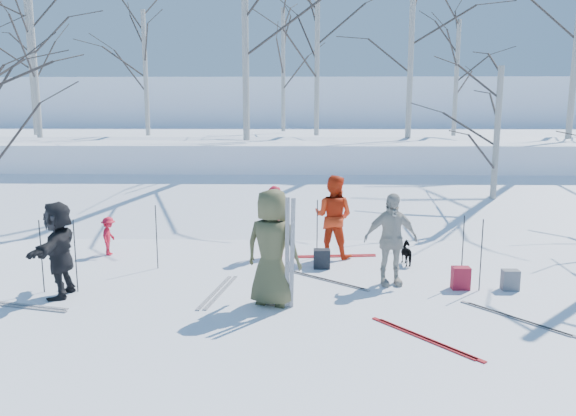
{
  "coord_description": "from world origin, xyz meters",
  "views": [
    {
      "loc": [
        0.23,
        -9.71,
        3.34
      ],
      "look_at": [
        0.0,
        1.5,
        1.3
      ],
      "focal_mm": 35.0,
      "sensor_mm": 36.0,
      "label": 1
    }
  ],
  "objects_px": {
    "skier_olive_center": "(272,248)",
    "skier_grey_west": "(59,249)",
    "backpack_red": "(461,278)",
    "backpack_dark": "(322,259)",
    "skier_redor_behind": "(333,216)",
    "backpack_grey": "(510,280)",
    "skier_cream_east": "(391,239)",
    "skier_red_seated": "(109,236)",
    "dog": "(408,253)",
    "skier_red_north": "(274,221)"
  },
  "relations": [
    {
      "from": "skier_olive_center",
      "to": "skier_grey_west",
      "type": "height_order",
      "value": "skier_olive_center"
    },
    {
      "from": "backpack_red",
      "to": "skier_olive_center",
      "type": "bearing_deg",
      "value": -165.61
    },
    {
      "from": "skier_olive_center",
      "to": "backpack_dark",
      "type": "relative_size",
      "value": 4.99
    },
    {
      "from": "skier_redor_behind",
      "to": "skier_grey_west",
      "type": "xyz_separation_m",
      "value": [
        -4.99,
        -2.76,
        -0.07
      ]
    },
    {
      "from": "backpack_dark",
      "to": "backpack_grey",
      "type": "bearing_deg",
      "value": -21.57
    },
    {
      "from": "skier_olive_center",
      "to": "skier_cream_east",
      "type": "distance_m",
      "value": 2.45
    },
    {
      "from": "backpack_red",
      "to": "skier_red_seated",
      "type": "bearing_deg",
      "value": 162.66
    },
    {
      "from": "dog",
      "to": "backpack_dark",
      "type": "height_order",
      "value": "dog"
    },
    {
      "from": "backpack_dark",
      "to": "skier_olive_center",
      "type": "bearing_deg",
      "value": -112.86
    },
    {
      "from": "skier_olive_center",
      "to": "backpack_dark",
      "type": "xyz_separation_m",
      "value": [
        0.93,
        2.2,
        -0.8
      ]
    },
    {
      "from": "skier_red_north",
      "to": "skier_redor_behind",
      "type": "bearing_deg",
      "value": 161.4
    },
    {
      "from": "dog",
      "to": "backpack_grey",
      "type": "xyz_separation_m",
      "value": [
        1.55,
        -1.66,
        -0.05
      ]
    },
    {
      "from": "skier_grey_west",
      "to": "skier_red_north",
      "type": "bearing_deg",
      "value": 125.52
    },
    {
      "from": "skier_olive_center",
      "to": "skier_redor_behind",
      "type": "height_order",
      "value": "skier_olive_center"
    },
    {
      "from": "skier_red_seated",
      "to": "backpack_grey",
      "type": "distance_m",
      "value": 8.53
    },
    {
      "from": "skier_olive_center",
      "to": "skier_red_seated",
      "type": "relative_size",
      "value": 2.27
    },
    {
      "from": "dog",
      "to": "skier_red_north",
      "type": "bearing_deg",
      "value": -22.5
    },
    {
      "from": "skier_olive_center",
      "to": "skier_redor_behind",
      "type": "bearing_deg",
      "value": -89.34
    },
    {
      "from": "skier_redor_behind",
      "to": "backpack_grey",
      "type": "height_order",
      "value": "skier_redor_behind"
    },
    {
      "from": "skier_red_north",
      "to": "backpack_red",
      "type": "distance_m",
      "value": 4.24
    },
    {
      "from": "dog",
      "to": "skier_grey_west",
      "type": "bearing_deg",
      "value": 7.41
    },
    {
      "from": "skier_redor_behind",
      "to": "backpack_grey",
      "type": "bearing_deg",
      "value": 167.58
    },
    {
      "from": "skier_redor_behind",
      "to": "skier_red_north",
      "type": "bearing_deg",
      "value": 23.68
    },
    {
      "from": "skier_red_north",
      "to": "dog",
      "type": "bearing_deg",
      "value": 149.47
    },
    {
      "from": "skier_cream_east",
      "to": "skier_red_north",
      "type": "bearing_deg",
      "value": 130.39
    },
    {
      "from": "skier_red_seated",
      "to": "dog",
      "type": "height_order",
      "value": "skier_red_seated"
    },
    {
      "from": "skier_redor_behind",
      "to": "dog",
      "type": "height_order",
      "value": "skier_redor_behind"
    },
    {
      "from": "skier_red_seated",
      "to": "skier_grey_west",
      "type": "relative_size",
      "value": 0.51
    },
    {
      "from": "skier_olive_center",
      "to": "backpack_red",
      "type": "distance_m",
      "value": 3.64
    },
    {
      "from": "skier_redor_behind",
      "to": "skier_red_seated",
      "type": "relative_size",
      "value": 2.1
    },
    {
      "from": "dog",
      "to": "backpack_dark",
      "type": "xyz_separation_m",
      "value": [
        -1.86,
        -0.31,
        -0.04
      ]
    },
    {
      "from": "skier_red_north",
      "to": "skier_red_seated",
      "type": "distance_m",
      "value": 3.77
    },
    {
      "from": "backpack_grey",
      "to": "backpack_dark",
      "type": "xyz_separation_m",
      "value": [
        -3.41,
        1.35,
        0.01
      ]
    },
    {
      "from": "backpack_grey",
      "to": "backpack_red",
      "type": "bearing_deg",
      "value": 177.73
    },
    {
      "from": "skier_olive_center",
      "to": "backpack_red",
      "type": "bearing_deg",
      "value": -143.69
    },
    {
      "from": "skier_redor_behind",
      "to": "skier_red_seated",
      "type": "distance_m",
      "value": 5.1
    },
    {
      "from": "skier_red_north",
      "to": "skier_redor_behind",
      "type": "relative_size",
      "value": 0.87
    },
    {
      "from": "skier_olive_center",
      "to": "skier_grey_west",
      "type": "bearing_deg",
      "value": 16.56
    },
    {
      "from": "backpack_red",
      "to": "skier_redor_behind",
      "type": "bearing_deg",
      "value": 134.97
    },
    {
      "from": "skier_redor_behind",
      "to": "backpack_grey",
      "type": "xyz_separation_m",
      "value": [
        3.13,
        -2.27,
        -0.73
      ]
    },
    {
      "from": "skier_red_seated",
      "to": "dog",
      "type": "distance_m",
      "value": 6.69
    },
    {
      "from": "skier_red_north",
      "to": "backpack_red",
      "type": "xyz_separation_m",
      "value": [
        3.56,
        -2.23,
        -0.6
      ]
    },
    {
      "from": "skier_red_north",
      "to": "dog",
      "type": "height_order",
      "value": "skier_red_north"
    },
    {
      "from": "skier_cream_east",
      "to": "backpack_grey",
      "type": "xyz_separation_m",
      "value": [
        2.17,
        -0.29,
        -0.69
      ]
    },
    {
      "from": "skier_grey_west",
      "to": "skier_olive_center",
      "type": "bearing_deg",
      "value": 83.18
    },
    {
      "from": "skier_red_seated",
      "to": "backpack_dark",
      "type": "relative_size",
      "value": 2.19
    },
    {
      "from": "skier_olive_center",
      "to": "dog",
      "type": "xyz_separation_m",
      "value": [
        2.78,
        2.5,
        -0.75
      ]
    },
    {
      "from": "skier_red_seated",
      "to": "skier_red_north",
      "type": "bearing_deg",
      "value": -92.61
    },
    {
      "from": "skier_redor_behind",
      "to": "skier_red_seated",
      "type": "height_order",
      "value": "skier_redor_behind"
    },
    {
      "from": "backpack_red",
      "to": "skier_red_north",
      "type": "bearing_deg",
      "value": 147.97
    }
  ]
}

